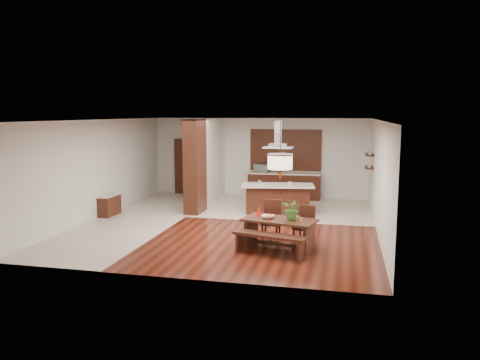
% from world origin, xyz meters
% --- Properties ---
extents(room_shell, '(9.00, 9.04, 2.92)m').
position_xyz_m(room_shell, '(0.00, 0.00, 2.06)').
color(room_shell, '#38120A').
rests_on(room_shell, ground).
extents(tile_hallway, '(2.50, 9.00, 0.01)m').
position_xyz_m(tile_hallway, '(-2.75, 0.00, 0.01)').
color(tile_hallway, beige).
rests_on(tile_hallway, ground).
extents(tile_kitchen, '(5.50, 4.00, 0.01)m').
position_xyz_m(tile_kitchen, '(1.25, 2.50, 0.01)').
color(tile_kitchen, beige).
rests_on(tile_kitchen, ground).
extents(soffit_band, '(8.00, 9.00, 0.02)m').
position_xyz_m(soffit_band, '(0.00, 0.00, 2.88)').
color(soffit_band, '#3C1F0F').
rests_on(soffit_band, room_shell).
extents(partition_pier, '(0.45, 1.00, 2.90)m').
position_xyz_m(partition_pier, '(-1.40, 1.20, 1.45)').
color(partition_pier, black).
rests_on(partition_pier, ground).
extents(partition_stub, '(0.18, 2.40, 2.90)m').
position_xyz_m(partition_stub, '(-1.40, 3.30, 1.45)').
color(partition_stub, silver).
rests_on(partition_stub, ground).
extents(hallway_console, '(0.37, 0.88, 0.63)m').
position_xyz_m(hallway_console, '(-3.81, 0.20, 0.32)').
color(hallway_console, black).
rests_on(hallway_console, ground).
extents(hallway_doorway, '(1.10, 0.20, 2.10)m').
position_xyz_m(hallway_doorway, '(-2.70, 4.40, 1.05)').
color(hallway_doorway, black).
rests_on(hallway_doorway, ground).
extents(rear_counter, '(2.60, 0.62, 0.95)m').
position_xyz_m(rear_counter, '(1.00, 4.20, 0.48)').
color(rear_counter, black).
rests_on(rear_counter, ground).
extents(kitchen_window, '(2.60, 0.08, 1.50)m').
position_xyz_m(kitchen_window, '(1.00, 4.46, 1.75)').
color(kitchen_window, brown).
rests_on(kitchen_window, room_shell).
extents(shelf_lower, '(0.26, 0.90, 0.04)m').
position_xyz_m(shelf_lower, '(3.87, 2.60, 1.40)').
color(shelf_lower, black).
rests_on(shelf_lower, room_shell).
extents(shelf_upper, '(0.26, 0.90, 0.04)m').
position_xyz_m(shelf_upper, '(3.87, 2.60, 1.80)').
color(shelf_upper, black).
rests_on(shelf_upper, room_shell).
extents(dining_table, '(1.80, 1.19, 0.69)m').
position_xyz_m(dining_table, '(1.70, -2.09, 0.50)').
color(dining_table, black).
rests_on(dining_table, ground).
extents(dining_bench, '(1.71, 0.79, 0.47)m').
position_xyz_m(dining_bench, '(1.56, -2.67, 0.24)').
color(dining_bench, black).
rests_on(dining_bench, ground).
extents(dining_chair_left, '(0.46, 0.46, 0.99)m').
position_xyz_m(dining_chair_left, '(1.42, -1.51, 0.50)').
color(dining_chair_left, black).
rests_on(dining_chair_left, ground).
extents(dining_chair_right, '(0.53, 0.53, 0.93)m').
position_xyz_m(dining_chair_right, '(2.22, -1.70, 0.46)').
color(dining_chair_right, black).
rests_on(dining_chair_right, ground).
extents(pendant_lantern, '(0.64, 0.64, 1.31)m').
position_xyz_m(pendant_lantern, '(1.70, -2.09, 2.25)').
color(pendant_lantern, beige).
rests_on(pendant_lantern, room_shell).
extents(foliage_plant, '(0.57, 0.54, 0.50)m').
position_xyz_m(foliage_plant, '(1.99, -2.10, 0.94)').
color(foliage_plant, '#3A7527').
rests_on(foliage_plant, dining_table).
extents(fruit_bowl, '(0.34, 0.34, 0.07)m').
position_xyz_m(fruit_bowl, '(1.43, -2.09, 0.72)').
color(fruit_bowl, '#BFB4A7').
rests_on(fruit_bowl, dining_table).
extents(napkin_cone, '(0.17, 0.17, 0.24)m').
position_xyz_m(napkin_cone, '(1.19, -1.89, 0.81)').
color(napkin_cone, red).
rests_on(napkin_cone, dining_table).
extents(gold_ornament, '(0.07, 0.07, 0.10)m').
position_xyz_m(gold_ornament, '(2.21, -2.29, 0.74)').
color(gold_ornament, gold).
rests_on(gold_ornament, dining_table).
extents(kitchen_island, '(2.32, 1.28, 0.91)m').
position_xyz_m(kitchen_island, '(1.13, 1.64, 0.47)').
color(kitchen_island, black).
rests_on(kitchen_island, ground).
extents(range_hood, '(0.90, 0.55, 0.87)m').
position_xyz_m(range_hood, '(1.13, 1.64, 2.46)').
color(range_hood, silver).
rests_on(range_hood, room_shell).
extents(island_cup, '(0.13, 0.13, 0.10)m').
position_xyz_m(island_cup, '(1.51, 1.56, 0.96)').
color(island_cup, silver).
rests_on(island_cup, kitchen_island).
extents(microwave, '(0.61, 0.48, 0.30)m').
position_xyz_m(microwave, '(0.18, 4.18, 1.10)').
color(microwave, '#B2B5B9').
rests_on(microwave, rear_counter).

